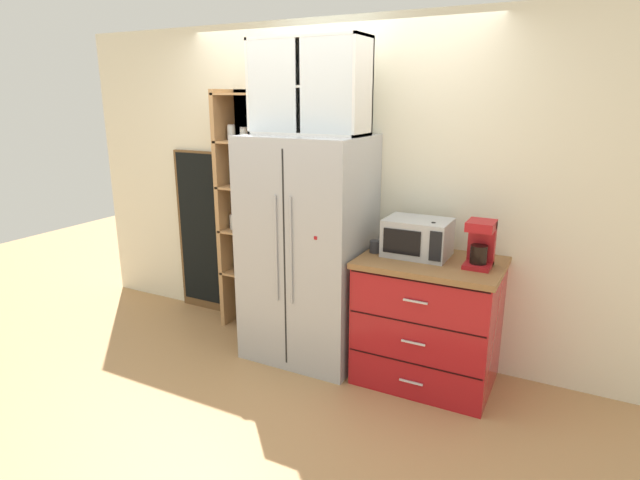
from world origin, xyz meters
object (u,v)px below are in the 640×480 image
at_px(bottle_cobalt, 432,244).
at_px(chalkboard_menu, 205,232).
at_px(refrigerator, 308,249).
at_px(mug_cream, 430,255).
at_px(coffee_maker, 480,243).
at_px(mug_charcoal, 376,247).
at_px(microwave, 417,237).

xyz_separation_m(bottle_cobalt, chalkboard_menu, (-2.22, 0.31, -0.26)).
distance_m(refrigerator, chalkboard_menu, 1.32).
xyz_separation_m(refrigerator, chalkboard_menu, (-1.28, 0.32, -0.10)).
height_order(mug_cream, chalkboard_menu, chalkboard_menu).
height_order(refrigerator, chalkboard_menu, refrigerator).
height_order(coffee_maker, mug_charcoal, coffee_maker).
relative_size(refrigerator, mug_cream, 16.23).
distance_m(mug_cream, bottle_cobalt, 0.08).
relative_size(coffee_maker, bottle_cobalt, 1.17).
bearing_deg(mug_charcoal, microwave, 13.23).
bearing_deg(mug_charcoal, bottle_cobalt, 1.63).
bearing_deg(coffee_maker, refrigerator, -178.70).
relative_size(refrigerator, bottle_cobalt, 6.48).
bearing_deg(bottle_cobalt, chalkboard_menu, 172.15).
height_order(microwave, coffee_maker, coffee_maker).
distance_m(refrigerator, coffee_maker, 1.28).
xyz_separation_m(coffee_maker, mug_charcoal, (-0.71, -0.02, -0.11)).
height_order(bottle_cobalt, chalkboard_menu, chalkboard_menu).
height_order(coffee_maker, chalkboard_menu, chalkboard_menu).
bearing_deg(mug_cream, coffee_maker, 9.09).
bearing_deg(mug_cream, microwave, 143.13).
relative_size(refrigerator, coffee_maker, 5.53).
bearing_deg(microwave, chalkboard_menu, 173.18).
relative_size(refrigerator, chalkboard_menu, 1.14).
distance_m(coffee_maker, mug_cream, 0.33).
height_order(mug_charcoal, mug_cream, mug_cream).
bearing_deg(microwave, refrigerator, -175.11).
relative_size(microwave, bottle_cobalt, 1.66).
distance_m(mug_cream, chalkboard_menu, 2.26).
distance_m(refrigerator, microwave, 0.85).
distance_m(mug_charcoal, chalkboard_menu, 1.86).
distance_m(mug_charcoal, mug_cream, 0.41).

